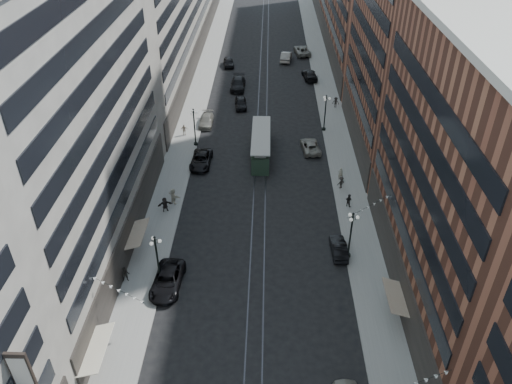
# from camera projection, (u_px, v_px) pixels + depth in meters

# --- Properties ---
(ground) EXTENTS (220.00, 220.00, 0.00)m
(ground) POSITION_uv_depth(u_px,v_px,m) (262.00, 130.00, 74.17)
(ground) COLOR black
(ground) RESTS_ON ground
(sidewalk_west) EXTENTS (4.00, 180.00, 0.15)m
(sidewalk_west) POSITION_uv_depth(u_px,v_px,m) (196.00, 101.00, 82.61)
(sidewalk_west) COLOR gray
(sidewalk_west) RESTS_ON ground
(sidewalk_east) EXTENTS (4.00, 180.00, 0.15)m
(sidewalk_east) POSITION_uv_depth(u_px,v_px,m) (329.00, 102.00, 82.15)
(sidewalk_east) COLOR gray
(sidewalk_east) RESTS_ON ground
(rail_west) EXTENTS (0.12, 180.00, 0.02)m
(rail_west) POSITION_uv_depth(u_px,v_px,m) (258.00, 102.00, 82.43)
(rail_west) COLOR #2D2D33
(rail_west) RESTS_ON ground
(rail_east) EXTENTS (0.12, 180.00, 0.02)m
(rail_east) POSITION_uv_depth(u_px,v_px,m) (267.00, 102.00, 82.40)
(rail_east) COLOR #2D2D33
(rail_east) RESTS_ON ground
(building_west_mid) EXTENTS (8.00, 36.00, 28.00)m
(building_west_mid) POSITION_uv_depth(u_px,v_px,m) (67.00, 127.00, 44.33)
(building_west_mid) COLOR #A6A193
(building_west_mid) RESTS_ON ground
(building_east_mid) EXTENTS (8.00, 30.00, 24.00)m
(building_east_mid) POSITION_uv_depth(u_px,v_px,m) (465.00, 181.00, 40.63)
(building_east_mid) COLOR brown
(building_east_mid) RESTS_ON ground
(lamppost_sw_far) EXTENTS (1.03, 1.14, 5.52)m
(lamppost_sw_far) POSITION_uv_depth(u_px,v_px,m) (157.00, 258.00, 46.19)
(lamppost_sw_far) COLOR black
(lamppost_sw_far) RESTS_ON sidewalk_west
(lamppost_sw_mid) EXTENTS (1.03, 1.14, 5.52)m
(lamppost_sw_mid) POSITION_uv_depth(u_px,v_px,m) (194.00, 126.00, 68.48)
(lamppost_sw_mid) COLOR black
(lamppost_sw_mid) RESTS_ON sidewalk_west
(lamppost_se_far) EXTENTS (1.03, 1.14, 5.52)m
(lamppost_se_far) POSITION_uv_depth(u_px,v_px,m) (351.00, 234.00, 49.11)
(lamppost_se_far) COLOR black
(lamppost_se_far) RESTS_ON sidewalk_east
(lamppost_se_mid) EXTENTS (1.03, 1.14, 5.52)m
(lamppost_se_mid) POSITION_uv_depth(u_px,v_px,m) (325.00, 112.00, 72.23)
(lamppost_se_mid) COLOR black
(lamppost_se_mid) RESTS_ON sidewalk_east
(streetcar) EXTENTS (2.47, 11.16, 3.09)m
(streetcar) POSITION_uv_depth(u_px,v_px,m) (261.00, 145.00, 67.37)
(streetcar) COLOR #223626
(streetcar) RESTS_ON ground
(car_2) EXTENTS (2.92, 5.83, 1.59)m
(car_2) POSITION_uv_depth(u_px,v_px,m) (167.00, 280.00, 47.02)
(car_2) COLOR black
(car_2) RESTS_ON ground
(pedestrian_2) EXTENTS (0.88, 0.59, 1.66)m
(pedestrian_2) POSITION_uv_depth(u_px,v_px,m) (126.00, 275.00, 47.39)
(pedestrian_2) COLOR black
(pedestrian_2) RESTS_ON sidewalk_west
(car_7) EXTENTS (2.72, 5.58, 1.53)m
(car_7) POSITION_uv_depth(u_px,v_px,m) (201.00, 160.00, 65.48)
(car_7) COLOR black
(car_7) RESTS_ON ground
(car_8) EXTENTS (2.02, 4.90, 1.42)m
(car_8) POSITION_uv_depth(u_px,v_px,m) (206.00, 120.00, 75.24)
(car_8) COLOR slate
(car_8) RESTS_ON ground
(car_9) EXTENTS (2.42, 4.73, 1.54)m
(car_9) POSITION_uv_depth(u_px,v_px,m) (229.00, 62.00, 95.84)
(car_9) COLOR black
(car_9) RESTS_ON ground
(car_10) EXTENTS (1.64, 4.25, 1.38)m
(car_10) POSITION_uv_depth(u_px,v_px,m) (339.00, 248.00, 51.01)
(car_10) COLOR black
(car_10) RESTS_ON ground
(car_11) EXTENTS (2.92, 5.29, 1.40)m
(car_11) POSITION_uv_depth(u_px,v_px,m) (310.00, 146.00, 68.70)
(car_11) COLOR gray
(car_11) RESTS_ON ground
(car_12) EXTENTS (2.95, 5.81, 1.61)m
(car_12) POSITION_uv_depth(u_px,v_px,m) (310.00, 75.00, 90.43)
(car_12) COLOR black
(car_12) RESTS_ON ground
(car_13) EXTENTS (2.27, 4.69, 1.54)m
(car_13) POSITION_uv_depth(u_px,v_px,m) (241.00, 103.00, 80.34)
(car_13) COLOR black
(car_13) RESTS_ON ground
(car_14) EXTENTS (2.56, 5.62, 1.79)m
(car_14) POSITION_uv_depth(u_px,v_px,m) (286.00, 57.00, 98.19)
(car_14) COLOR slate
(car_14) RESTS_ON ground
(pedestrian_5) EXTENTS (1.75, 1.05, 1.82)m
(pedestrian_5) POSITION_uv_depth(u_px,v_px,m) (165.00, 204.00, 56.68)
(pedestrian_5) COLOR black
(pedestrian_5) RESTS_ON sidewalk_west
(pedestrian_6) EXTENTS (1.06, 0.61, 1.71)m
(pedestrian_6) POSITION_uv_depth(u_px,v_px,m) (184.00, 130.00, 72.07)
(pedestrian_6) COLOR beige
(pedestrian_6) RESTS_ON sidewalk_west
(pedestrian_7) EXTENTS (0.88, 0.82, 1.61)m
(pedestrian_7) POSITION_uv_depth(u_px,v_px,m) (349.00, 200.00, 57.57)
(pedestrian_7) COLOR black
(pedestrian_7) RESTS_ON sidewalk_east
(pedestrian_8) EXTENTS (0.64, 0.44, 1.72)m
(pedestrian_8) POSITION_uv_depth(u_px,v_px,m) (341.00, 174.00, 62.20)
(pedestrian_8) COLOR #9C9781
(pedestrian_8) RESTS_ON sidewalk_east
(pedestrian_9) EXTENTS (1.19, 0.71, 1.73)m
(pedestrian_9) POSITION_uv_depth(u_px,v_px,m) (336.00, 102.00, 79.93)
(pedestrian_9) COLOR black
(pedestrian_9) RESTS_ON sidewalk_east
(car_extra_0) EXTENTS (3.60, 6.43, 1.70)m
(car_extra_0) POSITION_uv_depth(u_px,v_px,m) (302.00, 50.00, 101.45)
(car_extra_0) COLOR slate
(car_extra_0) RESTS_ON ground
(car_extra_1) EXTENTS (2.56, 6.05, 1.74)m
(car_extra_1) POSITION_uv_depth(u_px,v_px,m) (238.00, 84.00, 86.68)
(car_extra_1) COLOR black
(car_extra_1) RESTS_ON ground
(pedestrian_extra_0) EXTENTS (1.73, 1.53, 1.94)m
(pedestrian_extra_0) POSITION_uv_depth(u_px,v_px,m) (173.00, 196.00, 57.94)
(pedestrian_extra_0) COLOR #BCB69C
(pedestrian_extra_0) RESTS_ON sidewalk_west
(pedestrian_extra_1) EXTENTS (1.09, 0.88, 1.58)m
(pedestrian_extra_1) POSITION_uv_depth(u_px,v_px,m) (341.00, 182.00, 60.68)
(pedestrian_extra_1) COLOR black
(pedestrian_extra_1) RESTS_ON sidewalk_east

